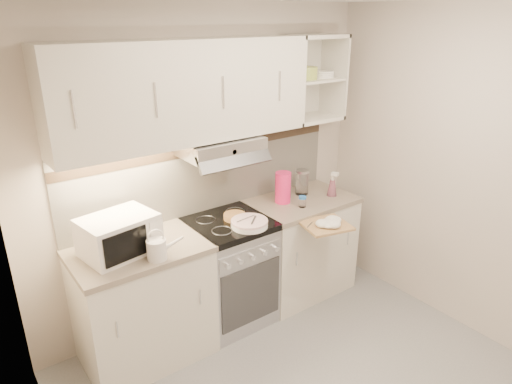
# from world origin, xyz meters

# --- Properties ---
(room_shell) EXTENTS (3.04, 2.84, 2.52)m
(room_shell) POSITION_xyz_m (0.00, 0.37, 1.63)
(room_shell) COLOR beige
(room_shell) RESTS_ON ground
(base_cabinet_left) EXTENTS (0.90, 0.60, 0.86)m
(base_cabinet_left) POSITION_xyz_m (-0.75, 1.10, 0.43)
(base_cabinet_left) COLOR silver
(base_cabinet_left) RESTS_ON ground
(worktop_left) EXTENTS (0.92, 0.62, 0.04)m
(worktop_left) POSITION_xyz_m (-0.75, 1.10, 0.88)
(worktop_left) COLOR gray
(worktop_left) RESTS_ON base_cabinet_left
(base_cabinet_right) EXTENTS (0.90, 0.60, 0.86)m
(base_cabinet_right) POSITION_xyz_m (0.75, 1.10, 0.43)
(base_cabinet_right) COLOR silver
(base_cabinet_right) RESTS_ON ground
(worktop_right) EXTENTS (0.92, 0.62, 0.04)m
(worktop_right) POSITION_xyz_m (0.75, 1.10, 0.88)
(worktop_right) COLOR gray
(worktop_right) RESTS_ON base_cabinet_right
(electric_range) EXTENTS (0.60, 0.60, 0.90)m
(electric_range) POSITION_xyz_m (0.00, 1.10, 0.45)
(electric_range) COLOR #B7B7BC
(electric_range) RESTS_ON ground
(microwave) EXTENTS (0.52, 0.42, 0.26)m
(microwave) POSITION_xyz_m (-0.87, 1.11, 1.03)
(microwave) COLOR silver
(microwave) RESTS_ON worktop_left
(watering_can) EXTENTS (0.25, 0.13, 0.22)m
(watering_can) POSITION_xyz_m (-0.70, 0.88, 0.98)
(watering_can) COLOR silver
(watering_can) RESTS_ON worktop_left
(plate_stack) EXTENTS (0.28, 0.28, 0.06)m
(plate_stack) POSITION_xyz_m (0.07, 0.92, 0.93)
(plate_stack) COLOR white
(plate_stack) RESTS_ON electric_range
(bread_loaf) EXTENTS (0.18, 0.18, 0.04)m
(bread_loaf) POSITION_xyz_m (0.06, 1.10, 0.92)
(bread_loaf) COLOR #9D6848
(bread_loaf) RESTS_ON electric_range
(pink_pitcher) EXTENTS (0.14, 0.13, 0.27)m
(pink_pitcher) POSITION_xyz_m (0.58, 1.14, 1.03)
(pink_pitcher) COLOR #FF216A
(pink_pitcher) RESTS_ON worktop_right
(glass_jar) EXTENTS (0.12, 0.12, 0.22)m
(glass_jar) POSITION_xyz_m (0.84, 1.19, 1.01)
(glass_jar) COLOR white
(glass_jar) RESTS_ON worktop_right
(spice_jar) EXTENTS (0.06, 0.06, 0.09)m
(spice_jar) POSITION_xyz_m (0.64, 0.97, 0.95)
(spice_jar) COLOR white
(spice_jar) RESTS_ON worktop_right
(spray_bottle) EXTENTS (0.09, 0.09, 0.23)m
(spray_bottle) POSITION_xyz_m (1.03, 1.00, 0.99)
(spray_bottle) COLOR pink
(spray_bottle) RESTS_ON worktop_right
(cutting_board) EXTENTS (0.41, 0.39, 0.02)m
(cutting_board) POSITION_xyz_m (0.60, 0.64, 0.87)
(cutting_board) COLOR #B67F52
(cutting_board) RESTS_ON base_cabinet_right
(dish_towel) EXTENTS (0.29, 0.26, 0.07)m
(dish_towel) POSITION_xyz_m (0.59, 0.62, 0.91)
(dish_towel) COLOR silver
(dish_towel) RESTS_ON cutting_board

